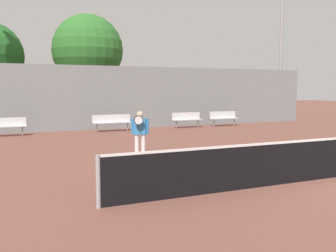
{
  "coord_description": "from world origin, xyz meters",
  "views": [
    {
      "loc": [
        -7.82,
        -7.3,
        2.32
      ],
      "look_at": [
        -1.59,
        6.12,
        0.89
      ],
      "focal_mm": 42.0,
      "sensor_mm": 36.0,
      "label": 1
    }
  ],
  "objects_px": {
    "tennis_net": "(325,158)",
    "tennis_player": "(140,131)",
    "bench_courtside_near": "(187,118)",
    "bench_by_gate": "(224,117)",
    "bench_adjacent_court": "(112,121)",
    "light_pole_far_right": "(282,19)",
    "bench_courtside_far": "(4,125)",
    "tree_green_broad": "(88,50)"
  },
  "relations": [
    {
      "from": "tennis_net",
      "to": "light_pole_far_right",
      "type": "relative_size",
      "value": 1.01
    },
    {
      "from": "bench_by_gate",
      "to": "light_pole_far_right",
      "type": "height_order",
      "value": "light_pole_far_right"
    },
    {
      "from": "bench_courtside_far",
      "to": "bench_adjacent_court",
      "type": "relative_size",
      "value": 0.96
    },
    {
      "from": "tree_green_broad",
      "to": "bench_by_gate",
      "type": "bearing_deg",
      "value": -42.63
    },
    {
      "from": "tennis_player",
      "to": "bench_adjacent_court",
      "type": "height_order",
      "value": "tennis_player"
    },
    {
      "from": "bench_courtside_far",
      "to": "bench_by_gate",
      "type": "xyz_separation_m",
      "value": [
        12.47,
        -0.0,
        -0.0
      ]
    },
    {
      "from": "bench_courtside_near",
      "to": "tennis_net",
      "type": "bearing_deg",
      "value": -102.33
    },
    {
      "from": "bench_by_gate",
      "to": "tree_green_broad",
      "type": "relative_size",
      "value": 0.25
    },
    {
      "from": "tennis_net",
      "to": "tree_green_broad",
      "type": "xyz_separation_m",
      "value": [
        -1.43,
        19.36,
        4.34
      ]
    },
    {
      "from": "tree_green_broad",
      "to": "tennis_player",
      "type": "bearing_deg",
      "value": -96.92
    },
    {
      "from": "tennis_net",
      "to": "bench_by_gate",
      "type": "height_order",
      "value": "tennis_net"
    },
    {
      "from": "bench_courtside_near",
      "to": "bench_courtside_far",
      "type": "bearing_deg",
      "value": 180.0
    },
    {
      "from": "tennis_player",
      "to": "light_pole_far_right",
      "type": "height_order",
      "value": "light_pole_far_right"
    },
    {
      "from": "bench_courtside_near",
      "to": "bench_by_gate",
      "type": "xyz_separation_m",
      "value": [
        2.55,
        0.0,
        0.0
      ]
    },
    {
      "from": "bench_adjacent_court",
      "to": "light_pole_far_right",
      "type": "bearing_deg",
      "value": 7.11
    },
    {
      "from": "light_pole_far_right",
      "to": "tree_green_broad",
      "type": "bearing_deg",
      "value": 159.51
    },
    {
      "from": "bench_by_gate",
      "to": "light_pole_far_right",
      "type": "bearing_deg",
      "value": 15.61
    },
    {
      "from": "tennis_player",
      "to": "bench_courtside_near",
      "type": "height_order",
      "value": "tennis_player"
    },
    {
      "from": "bench_adjacent_court",
      "to": "bench_by_gate",
      "type": "xyz_separation_m",
      "value": [
        7.1,
        -0.0,
        -0.0
      ]
    },
    {
      "from": "tennis_net",
      "to": "tree_green_broad",
      "type": "distance_m",
      "value": 19.89
    },
    {
      "from": "bench_by_gate",
      "to": "light_pole_far_right",
      "type": "distance_m",
      "value": 8.83
    },
    {
      "from": "bench_courtside_far",
      "to": "bench_courtside_near",
      "type": "bearing_deg",
      "value": -0.0
    },
    {
      "from": "light_pole_far_right",
      "to": "bench_courtside_near",
      "type": "bearing_deg",
      "value": -169.06
    },
    {
      "from": "tennis_player",
      "to": "light_pole_far_right",
      "type": "relative_size",
      "value": 0.13
    },
    {
      "from": "tennis_net",
      "to": "bench_courtside_near",
      "type": "xyz_separation_m",
      "value": [
        2.86,
        13.07,
        0.04
      ]
    },
    {
      "from": "tennis_player",
      "to": "light_pole_far_right",
      "type": "xyz_separation_m",
      "value": [
        14.31,
        9.76,
        6.23
      ]
    },
    {
      "from": "bench_by_gate",
      "to": "tree_green_broad",
      "type": "xyz_separation_m",
      "value": [
        -6.83,
        6.29,
        4.3
      ]
    },
    {
      "from": "tennis_player",
      "to": "bench_courtside_near",
      "type": "distance_m",
      "value": 10.16
    },
    {
      "from": "light_pole_far_right",
      "to": "tree_green_broad",
      "type": "xyz_separation_m",
      "value": [
        -12.56,
        4.69,
        -2.23
      ]
    },
    {
      "from": "tennis_net",
      "to": "bench_courtside_near",
      "type": "height_order",
      "value": "tennis_net"
    },
    {
      "from": "bench_courtside_far",
      "to": "bench_adjacent_court",
      "type": "height_order",
      "value": "same"
    },
    {
      "from": "bench_adjacent_court",
      "to": "bench_courtside_far",
      "type": "bearing_deg",
      "value": -180.0
    },
    {
      "from": "bench_by_gate",
      "to": "bench_adjacent_court",
      "type": "bearing_deg",
      "value": 180.0
    },
    {
      "from": "bench_courtside_near",
      "to": "light_pole_far_right",
      "type": "distance_m",
      "value": 10.66
    },
    {
      "from": "tennis_net",
      "to": "bench_courtside_far",
      "type": "distance_m",
      "value": 14.86
    },
    {
      "from": "tennis_player",
      "to": "light_pole_far_right",
      "type": "bearing_deg",
      "value": 64.07
    },
    {
      "from": "bench_adjacent_court",
      "to": "light_pole_far_right",
      "type": "distance_m",
      "value": 14.48
    },
    {
      "from": "tennis_net",
      "to": "tennis_player",
      "type": "relative_size",
      "value": 7.69
    },
    {
      "from": "tennis_player",
      "to": "bench_adjacent_court",
      "type": "relative_size",
      "value": 0.74
    },
    {
      "from": "light_pole_far_right",
      "to": "tennis_player",
      "type": "bearing_deg",
      "value": -145.71
    },
    {
      "from": "bench_courtside_near",
      "to": "bench_courtside_far",
      "type": "height_order",
      "value": "same"
    },
    {
      "from": "bench_courtside_far",
      "to": "bench_adjacent_court",
      "type": "bearing_deg",
      "value": 0.0
    }
  ]
}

